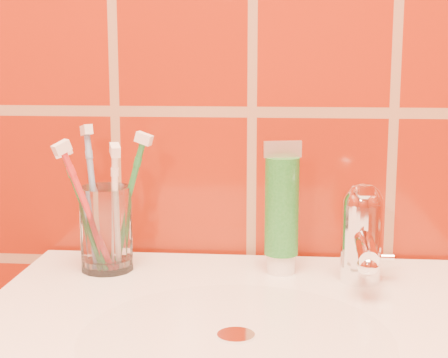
# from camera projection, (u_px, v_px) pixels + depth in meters

# --- Properties ---
(glass_tumbler) EXTENTS (0.07, 0.07, 0.11)m
(glass_tumbler) POSITION_uv_depth(u_px,v_px,m) (106.00, 229.00, 0.85)
(glass_tumbler) COLOR white
(glass_tumbler) RESTS_ON pedestal_sink
(toothpaste_tube) EXTENTS (0.05, 0.04, 0.16)m
(toothpaste_tube) POSITION_uv_depth(u_px,v_px,m) (282.00, 212.00, 0.84)
(toothpaste_tube) COLOR white
(toothpaste_tube) RESTS_ON pedestal_sink
(faucet) EXTENTS (0.05, 0.11, 0.12)m
(faucet) POSITION_uv_depth(u_px,v_px,m) (362.00, 230.00, 0.80)
(faucet) COLOR white
(faucet) RESTS_ON pedestal_sink
(toothbrush_0) EXTENTS (0.14, 0.14, 0.19)m
(toothbrush_0) POSITION_uv_depth(u_px,v_px,m) (88.00, 210.00, 0.82)
(toothbrush_0) COLOR red
(toothbrush_0) RESTS_ON glass_tumbler
(toothbrush_1) EXTENTS (0.08, 0.08, 0.17)m
(toothbrush_1) POSITION_uv_depth(u_px,v_px,m) (85.00, 210.00, 0.84)
(toothbrush_1) COLOR #1F7637
(toothbrush_1) RESTS_ON glass_tumbler
(toothbrush_2) EXTENTS (0.10, 0.09, 0.18)m
(toothbrush_2) POSITION_uv_depth(u_px,v_px,m) (127.00, 202.00, 0.85)
(toothbrush_2) COLOR #207B38
(toothbrush_2) RESTS_ON glass_tumbler
(toothbrush_3) EXTENTS (0.09, 0.10, 0.19)m
(toothbrush_3) POSITION_uv_depth(u_px,v_px,m) (94.00, 198.00, 0.86)
(toothbrush_3) COLOR #779DD4
(toothbrush_3) RESTS_ON glass_tumbler
(toothbrush_4) EXTENTS (0.07, 0.11, 0.18)m
(toothbrush_4) POSITION_uv_depth(u_px,v_px,m) (115.00, 209.00, 0.83)
(toothbrush_4) COLOR white
(toothbrush_4) RESTS_ON glass_tumbler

